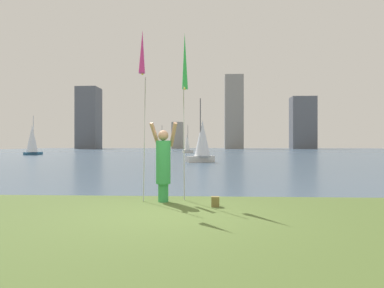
{
  "coord_description": "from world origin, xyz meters",
  "views": [
    {
      "loc": [
        0.82,
        -7.11,
        1.46
      ],
      "look_at": [
        -0.43,
        17.78,
        1.48
      ],
      "focal_mm": 31.79,
      "sensor_mm": 36.0,
      "label": 1
    }
  ],
  "objects_px": {
    "sailboat_1": "(162,146)",
    "sailboat_2": "(32,140)",
    "kite_flag_left": "(142,57)",
    "sailboat_4": "(202,141)",
    "sailboat_5": "(187,144)",
    "person": "(163,163)",
    "kite_flag_right": "(185,65)",
    "bag": "(215,202)"
  },
  "relations": [
    {
      "from": "kite_flag_right",
      "to": "person",
      "type": "bearing_deg",
      "value": -137.92
    },
    {
      "from": "kite_flag_left",
      "to": "sailboat_1",
      "type": "height_order",
      "value": "kite_flag_left"
    },
    {
      "from": "kite_flag_left",
      "to": "sailboat_4",
      "type": "height_order",
      "value": "sailboat_4"
    },
    {
      "from": "bag",
      "to": "sailboat_4",
      "type": "relative_size",
      "value": 0.05
    },
    {
      "from": "kite_flag_right",
      "to": "sailboat_5",
      "type": "height_order",
      "value": "sailboat_5"
    },
    {
      "from": "bag",
      "to": "sailboat_1",
      "type": "bearing_deg",
      "value": 99.76
    },
    {
      "from": "bag",
      "to": "sailboat_1",
      "type": "height_order",
      "value": "sailboat_1"
    },
    {
      "from": "sailboat_5",
      "to": "sailboat_2",
      "type": "bearing_deg",
      "value": -151.63
    },
    {
      "from": "kite_flag_left",
      "to": "sailboat_5",
      "type": "height_order",
      "value": "sailboat_5"
    },
    {
      "from": "kite_flag_right",
      "to": "sailboat_5",
      "type": "distance_m",
      "value": 47.19
    },
    {
      "from": "sailboat_2",
      "to": "sailboat_4",
      "type": "xyz_separation_m",
      "value": [
        23.5,
        -17.4,
        -0.31
      ]
    },
    {
      "from": "person",
      "to": "sailboat_5",
      "type": "height_order",
      "value": "sailboat_5"
    },
    {
      "from": "kite_flag_left",
      "to": "kite_flag_right",
      "type": "height_order",
      "value": "kite_flag_right"
    },
    {
      "from": "kite_flag_left",
      "to": "sailboat_1",
      "type": "distance_m",
      "value": 38.89
    },
    {
      "from": "sailboat_2",
      "to": "kite_flag_right",
      "type": "bearing_deg",
      "value": -56.97
    },
    {
      "from": "sailboat_1",
      "to": "sailboat_2",
      "type": "height_order",
      "value": "sailboat_2"
    },
    {
      "from": "sailboat_2",
      "to": "sailboat_4",
      "type": "distance_m",
      "value": 29.24
    },
    {
      "from": "person",
      "to": "sailboat_5",
      "type": "relative_size",
      "value": 0.44
    },
    {
      "from": "sailboat_1",
      "to": "sailboat_2",
      "type": "relative_size",
      "value": 0.75
    },
    {
      "from": "bag",
      "to": "sailboat_1",
      "type": "distance_m",
      "value": 39.59
    },
    {
      "from": "kite_flag_left",
      "to": "sailboat_2",
      "type": "distance_m",
      "value": 42.93
    },
    {
      "from": "kite_flag_left",
      "to": "sailboat_5",
      "type": "distance_m",
      "value": 47.74
    },
    {
      "from": "sailboat_1",
      "to": "kite_flag_right",
      "type": "bearing_deg",
      "value": -81.13
    },
    {
      "from": "sailboat_1",
      "to": "sailboat_4",
      "type": "xyz_separation_m",
      "value": [
        6.0,
        -19.3,
        0.57
      ]
    },
    {
      "from": "person",
      "to": "sailboat_1",
      "type": "xyz_separation_m",
      "value": [
        -5.4,
        38.38,
        0.2
      ]
    },
    {
      "from": "kite_flag_left",
      "to": "kite_flag_right",
      "type": "xyz_separation_m",
      "value": [
        1.03,
        0.6,
        -0.06
      ]
    },
    {
      "from": "kite_flag_right",
      "to": "sailboat_4",
      "type": "bearing_deg",
      "value": 89.74
    },
    {
      "from": "kite_flag_right",
      "to": "sailboat_4",
      "type": "distance_m",
      "value": 18.7
    },
    {
      "from": "person",
      "to": "sailboat_2",
      "type": "distance_m",
      "value": 43.07
    },
    {
      "from": "person",
      "to": "sailboat_5",
      "type": "distance_m",
      "value": 47.59
    },
    {
      "from": "person",
      "to": "bag",
      "type": "xyz_separation_m",
      "value": [
        1.31,
        -0.63,
        -0.88
      ]
    },
    {
      "from": "bag",
      "to": "sailboat_5",
      "type": "bearing_deg",
      "value": 94.44
    },
    {
      "from": "kite_flag_left",
      "to": "person",
      "type": "bearing_deg",
      "value": 14.26
    },
    {
      "from": "sailboat_2",
      "to": "bag",
      "type": "bearing_deg",
      "value": -56.88
    },
    {
      "from": "kite_flag_right",
      "to": "sailboat_1",
      "type": "distance_m",
      "value": 38.44
    },
    {
      "from": "kite_flag_right",
      "to": "sailboat_2",
      "type": "distance_m",
      "value": 42.97
    },
    {
      "from": "sailboat_2",
      "to": "person",
      "type": "bearing_deg",
      "value": -57.88
    },
    {
      "from": "sailboat_2",
      "to": "sailboat_5",
      "type": "distance_m",
      "value": 23.27
    },
    {
      "from": "sailboat_5",
      "to": "kite_flag_right",
      "type": "bearing_deg",
      "value": -86.42
    },
    {
      "from": "sailboat_4",
      "to": "kite_flag_left",
      "type": "bearing_deg",
      "value": -93.33
    },
    {
      "from": "bag",
      "to": "sailboat_5",
      "type": "xyz_separation_m",
      "value": [
        -3.74,
        48.15,
        1.41
      ]
    },
    {
      "from": "person",
      "to": "sailboat_4",
      "type": "relative_size",
      "value": 0.39
    }
  ]
}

